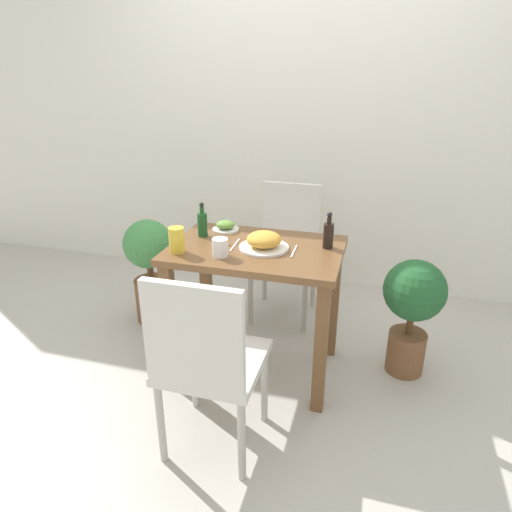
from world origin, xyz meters
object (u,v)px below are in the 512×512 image
at_px(drink_cup, 220,247).
at_px(sauce_bottle, 328,234).
at_px(condiment_bottle, 202,223).
at_px(side_plate, 226,226).
at_px(chair_far, 287,244).
at_px(juice_glass, 177,240).
at_px(potted_plant_right, 413,305).
at_px(chair_near, 206,358).
at_px(food_plate, 264,241).
at_px(potted_plant_left, 150,263).

bearing_deg(drink_cup, sauce_bottle, 27.39).
xyz_separation_m(sauce_bottle, condiment_bottle, (-0.68, -0.01, 0.00)).
xyz_separation_m(side_plate, sauce_bottle, (0.59, -0.11, 0.05)).
relative_size(chair_far, sauce_bottle, 4.65).
bearing_deg(juice_glass, chair_far, 66.76).
bearing_deg(sauce_bottle, potted_plant_right, 13.06).
distance_m(chair_near, potted_plant_right, 1.21).
xyz_separation_m(chair_near, drink_cup, (-0.11, 0.50, 0.29)).
xyz_separation_m(food_plate, juice_glass, (-0.41, -0.16, 0.02)).
distance_m(side_plate, juice_glass, 0.40).
distance_m(food_plate, potted_plant_right, 0.88).
height_order(chair_near, drink_cup, chair_near).
bearing_deg(side_plate, juice_glass, -108.52).
bearing_deg(potted_plant_left, chair_near, -51.35).
bearing_deg(potted_plant_left, sauce_bottle, -11.43).
bearing_deg(drink_cup, side_plate, 105.48).
distance_m(drink_cup, sauce_bottle, 0.55).
xyz_separation_m(chair_far, potted_plant_right, (0.80, -0.51, -0.08)).
height_order(juice_glass, sauce_bottle, sauce_bottle).
xyz_separation_m(food_plate, condiment_bottle, (-0.37, 0.09, 0.03)).
xyz_separation_m(potted_plant_left, potted_plant_right, (1.63, -0.13, 0.00)).
bearing_deg(sauce_bottle, side_plate, 169.46).
bearing_deg(chair_near, juice_glass, -55.41).
bearing_deg(juice_glass, food_plate, 21.88).
bearing_deg(potted_plant_left, chair_far, 24.53).
xyz_separation_m(chair_near, condiment_bottle, (-0.30, 0.74, 0.32)).
bearing_deg(side_plate, chair_far, 63.47).
bearing_deg(side_plate, chair_near, -76.22).
bearing_deg(sauce_bottle, food_plate, -162.21).
height_order(chair_near, chair_far, same).
relative_size(chair_far, juice_glass, 6.92).
bearing_deg(drink_cup, potted_plant_right, 20.79).
bearing_deg(juice_glass, drink_cup, 2.13).
distance_m(food_plate, condiment_bottle, 0.38).
height_order(food_plate, condiment_bottle, condiment_bottle).
bearing_deg(sauce_bottle, chair_far, 118.89).
height_order(chair_far, potted_plant_right, chair_far).
distance_m(chair_far, side_plate, 0.63).
relative_size(chair_far, potted_plant_right, 1.32).
xyz_separation_m(drink_cup, condiment_bottle, (-0.19, 0.24, 0.03)).
bearing_deg(condiment_bottle, potted_plant_right, 5.86).
relative_size(chair_near, juice_glass, 6.92).
height_order(chair_near, sauce_bottle, sauce_bottle).
bearing_deg(chair_near, potted_plant_left, -51.35).
xyz_separation_m(food_plate, drink_cup, (-0.18, -0.15, 0.01)).
distance_m(juice_glass, condiment_bottle, 0.26).
relative_size(sauce_bottle, potted_plant_right, 0.28).
bearing_deg(sauce_bottle, chair_near, -116.93).
bearing_deg(potted_plant_left, side_plate, -12.34).
height_order(juice_glass, potted_plant_left, juice_glass).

